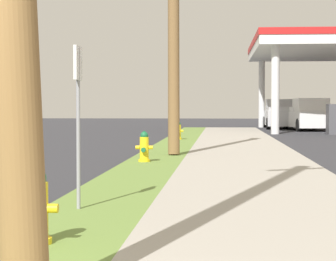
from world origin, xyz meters
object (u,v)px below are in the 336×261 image
at_px(fire_hydrant_nearest, 37,211).
at_px(truck_silver_at_far_bay, 281,115).
at_px(car_black_by_near_pump, 318,117).
at_px(truck_white_at_forecourt, 308,116).
at_px(fire_hydrant_third, 178,131).
at_px(street_sign_post, 78,93).
at_px(utility_pole_midground, 174,3).
at_px(fire_hydrant_second, 144,148).

height_order(fire_hydrant_nearest, truck_silver_at_far_bay, truck_silver_at_far_bay).
xyz_separation_m(car_black_by_near_pump, truck_white_at_forecourt, (-1.64, -6.98, 0.19)).
height_order(fire_hydrant_third, street_sign_post, street_sign_post).
xyz_separation_m(fire_hydrant_nearest, truck_silver_at_far_bay, (5.81, 39.16, 0.47)).
bearing_deg(truck_white_at_forecourt, fire_hydrant_nearest, -101.36).
distance_m(utility_pole_midground, truck_white_at_forecourt, 24.12).
xyz_separation_m(fire_hydrant_nearest, utility_pole_midground, (0.45, 12.54, 3.92)).
distance_m(car_black_by_near_pump, truck_white_at_forecourt, 7.17).
relative_size(fire_hydrant_third, car_black_by_near_pump, 0.16).
bearing_deg(truck_silver_at_far_bay, fire_hydrant_third, -107.57).
bearing_deg(truck_silver_at_far_bay, fire_hydrant_nearest, -98.44).
distance_m(street_sign_post, truck_white_at_forecourt, 34.00).
xyz_separation_m(fire_hydrant_nearest, fire_hydrant_second, (-0.07, 9.78, 0.00)).
bearing_deg(car_black_by_near_pump, fire_hydrant_third, -112.09).
distance_m(truck_white_at_forecourt, truck_silver_at_far_bay, 3.92).
bearing_deg(fire_hydrant_third, utility_pole_midground, -87.30).
relative_size(fire_hydrant_second, truck_silver_at_far_bay, 0.14).
distance_m(utility_pole_midground, car_black_by_near_pump, 31.25).
bearing_deg(fire_hydrant_third, street_sign_post, -90.38).
xyz_separation_m(utility_pole_midground, truck_white_at_forecourt, (6.67, 22.92, -3.45)).
relative_size(utility_pole_midground, truck_silver_at_far_bay, 1.53).
bearing_deg(street_sign_post, fire_hydrant_second, 89.98).
bearing_deg(street_sign_post, utility_pole_midground, 87.10).
height_order(fire_hydrant_nearest, truck_white_at_forecourt, truck_white_at_forecourt).
bearing_deg(street_sign_post, car_black_by_near_pump, 77.61).
bearing_deg(truck_white_at_forecourt, street_sign_post, -102.22).
distance_m(street_sign_post, truck_silver_at_far_bay, 37.38).
bearing_deg(street_sign_post, fire_hydrant_nearest, -88.23).
bearing_deg(fire_hydrant_nearest, car_black_by_near_pump, 78.34).
bearing_deg(truck_silver_at_far_bay, street_sign_post, -99.05).
xyz_separation_m(fire_hydrant_second, truck_white_at_forecourt, (7.19, 25.68, 0.47)).
relative_size(utility_pole_midground, truck_white_at_forecourt, 1.50).
bearing_deg(fire_hydrant_third, fire_hydrant_second, -90.62).
xyz_separation_m(utility_pole_midground, street_sign_post, (-0.52, -10.29, -2.73)).
bearing_deg(fire_hydrant_second, car_black_by_near_pump, 74.87).
bearing_deg(fire_hydrant_second, fire_hydrant_third, 89.38).
distance_m(fire_hydrant_third, car_black_by_near_pump, 23.16).
bearing_deg(fire_hydrant_nearest, fire_hydrant_second, 90.39).
distance_m(car_black_by_near_pump, truck_silver_at_far_bay, 4.42).
bearing_deg(street_sign_post, fire_hydrant_third, 89.62).
xyz_separation_m(car_black_by_near_pump, truck_silver_at_far_bay, (-2.95, -3.29, 0.19)).
relative_size(fire_hydrant_second, street_sign_post, 0.35).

